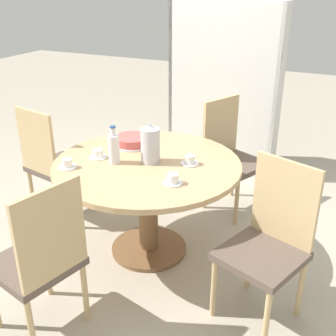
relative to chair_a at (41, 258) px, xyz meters
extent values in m
plane|color=#B2A893|center=(0.16, 0.93, -0.50)|extent=(14.00, 14.00, 0.00)
cylinder|color=brown|center=(0.16, 0.93, -0.48)|extent=(0.55, 0.55, 0.03)
cylinder|color=brown|center=(0.16, 0.93, -0.14)|extent=(0.14, 0.14, 0.65)
cylinder|color=tan|center=(0.16, 0.93, 0.20)|extent=(1.28, 1.28, 0.04)
cylinder|color=tan|center=(-0.20, 0.23, -0.29)|extent=(0.03, 0.03, 0.41)
cylinder|color=tan|center=(0.15, 0.15, -0.29)|extent=(0.03, 0.03, 0.41)
cylinder|color=tan|center=(0.06, -0.20, -0.29)|extent=(0.03, 0.03, 0.41)
cube|color=brown|center=(-0.07, 0.02, -0.07)|extent=(0.51, 0.51, 0.04)
cube|color=tan|center=(0.12, -0.03, 0.21)|extent=(0.12, 0.39, 0.50)
cylinder|color=tan|center=(0.81, 0.50, -0.29)|extent=(0.03, 0.03, 0.41)
cylinder|color=tan|center=(1.15, 0.38, -0.29)|extent=(0.03, 0.03, 0.41)
cylinder|color=tan|center=(0.93, 0.84, -0.29)|extent=(0.03, 0.03, 0.41)
cylinder|color=tan|center=(1.27, 0.71, -0.29)|extent=(0.03, 0.03, 0.41)
cube|color=brown|center=(1.04, 0.61, -0.07)|extent=(0.54, 0.54, 0.04)
cube|color=tan|center=(1.11, 0.79, 0.21)|extent=(0.38, 0.16, 0.50)
cylinder|color=tan|center=(0.64, 1.54, -0.29)|extent=(0.03, 0.03, 0.41)
cylinder|color=tan|center=(0.79, 1.87, -0.29)|extent=(0.03, 0.03, 0.41)
cylinder|color=tan|center=(0.31, 1.69, -0.29)|extent=(0.03, 0.03, 0.41)
cylinder|color=tan|center=(0.46, 2.02, -0.29)|extent=(0.03, 0.03, 0.41)
cube|color=brown|center=(0.55, 1.78, -0.07)|extent=(0.56, 0.56, 0.04)
cube|color=tan|center=(0.37, 1.86, 0.21)|extent=(0.19, 0.37, 0.50)
cylinder|color=tan|center=(-0.55, 1.26, -0.29)|extent=(0.03, 0.03, 0.41)
cylinder|color=tan|center=(-0.90, 1.33, -0.29)|extent=(0.03, 0.03, 0.41)
cylinder|color=tan|center=(-0.62, 0.90, -0.29)|extent=(0.03, 0.03, 0.41)
cylinder|color=tan|center=(-0.97, 0.98, -0.29)|extent=(0.03, 0.03, 0.41)
cube|color=brown|center=(-0.76, 1.12, -0.07)|extent=(0.50, 0.50, 0.04)
cube|color=tan|center=(-0.80, 0.92, 0.21)|extent=(0.40, 0.11, 0.50)
cube|color=silver|center=(0.68, 2.60, 0.34)|extent=(0.04, 0.28, 1.67)
cube|color=silver|center=(-0.38, 2.60, 0.34)|extent=(0.04, 0.28, 1.67)
cube|color=silver|center=(0.15, 2.47, 0.34)|extent=(1.10, 0.02, 1.67)
cube|color=silver|center=(0.15, 2.60, -0.48)|extent=(1.02, 0.27, 0.04)
cube|color=silver|center=(0.15, 2.60, -0.16)|extent=(1.02, 0.27, 0.04)
cube|color=silver|center=(0.15, 2.60, 0.17)|extent=(1.02, 0.27, 0.04)
cube|color=silver|center=(0.15, 2.60, 0.51)|extent=(1.02, 0.27, 0.04)
cube|color=silver|center=(0.15, 2.60, 0.84)|extent=(1.02, 0.27, 0.04)
cube|color=silver|center=(0.15, 2.60, 1.16)|extent=(1.02, 0.27, 0.04)
cube|color=orange|center=(0.43, 2.59, -0.34)|extent=(0.46, 0.21, 0.24)
cube|color=#28703D|center=(-0.13, 2.59, -0.34)|extent=(0.46, 0.21, 0.25)
cube|color=black|center=(0.47, 2.59, -0.03)|extent=(0.40, 0.21, 0.23)
cube|color=beige|center=(-0.16, 2.59, -0.02)|extent=(0.40, 0.21, 0.25)
cube|color=gold|center=(0.48, 2.59, 0.32)|extent=(0.36, 0.21, 0.25)
cube|color=#B72D28|center=(-0.18, 2.59, 0.31)|extent=(0.36, 0.21, 0.24)
cube|color=#28703D|center=(0.47, 2.59, 0.63)|extent=(0.38, 0.21, 0.22)
cube|color=beige|center=(-0.17, 2.59, 0.65)|extent=(0.38, 0.21, 0.24)
cube|color=#234793|center=(0.45, 2.59, 0.99)|extent=(0.44, 0.21, 0.26)
cube|color=orange|center=(-0.14, 2.59, 0.97)|extent=(0.44, 0.21, 0.22)
cylinder|color=silver|center=(0.18, 0.94, 0.34)|extent=(0.13, 0.13, 0.24)
cone|color=silver|center=(0.18, 0.94, 0.46)|extent=(0.12, 0.12, 0.02)
sphere|color=silver|center=(0.18, 0.94, 0.48)|extent=(0.02, 0.02, 0.02)
cylinder|color=silver|center=(-0.04, 0.83, 0.31)|extent=(0.08, 0.08, 0.19)
cylinder|color=silver|center=(-0.04, 0.83, 0.44)|extent=(0.03, 0.03, 0.05)
cylinder|color=#2D5184|center=(-0.04, 0.83, 0.47)|extent=(0.04, 0.04, 0.01)
cylinder|color=silver|center=(-0.09, 1.16, 0.22)|extent=(0.29, 0.29, 0.01)
cylinder|color=#C65651|center=(-0.09, 1.16, 0.26)|extent=(0.26, 0.26, 0.06)
cylinder|color=silver|center=(-0.28, 0.63, 0.22)|extent=(0.12, 0.12, 0.01)
cylinder|color=white|center=(-0.28, 0.63, 0.25)|extent=(0.07, 0.07, 0.06)
cylinder|color=silver|center=(0.43, 1.02, 0.22)|extent=(0.12, 0.12, 0.01)
cylinder|color=white|center=(0.43, 1.02, 0.25)|extent=(0.07, 0.07, 0.06)
cylinder|color=silver|center=(-0.19, 0.85, 0.22)|extent=(0.12, 0.12, 0.01)
cylinder|color=white|center=(-0.19, 0.85, 0.25)|extent=(0.07, 0.07, 0.06)
cylinder|color=silver|center=(0.45, 0.71, 0.22)|extent=(0.12, 0.12, 0.01)
cylinder|color=white|center=(0.45, 0.71, 0.25)|extent=(0.07, 0.07, 0.06)
camera|label=1|loc=(1.39, -1.37, 1.37)|focal=45.00mm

